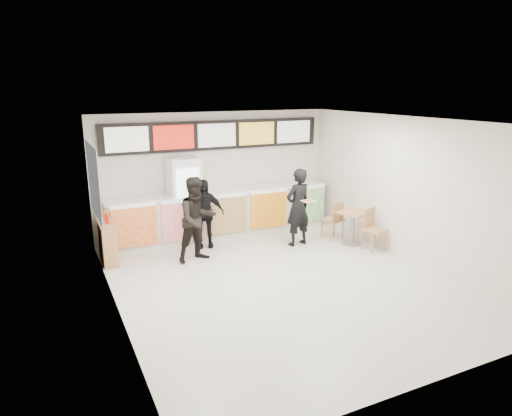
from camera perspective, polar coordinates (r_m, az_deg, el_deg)
floor at (r=8.78m, az=3.31°, el=-9.14°), size 7.00×7.00×0.00m
ceiling at (r=8.04m, az=3.63°, el=10.79°), size 7.00×7.00×0.00m
wall_back at (r=11.40m, az=-5.06°, el=4.36°), size 6.00×0.00×6.00m
wall_left at (r=7.37m, az=-17.47°, el=-2.14°), size 0.00×7.00×7.00m
wall_right at (r=10.05m, az=18.65°, el=2.20°), size 0.00×7.00×7.00m
service_counter at (r=11.23m, az=-4.22°, el=-0.63°), size 5.56×0.77×1.14m
menu_board at (r=11.18m, az=-5.01°, el=9.08°), size 5.50×0.14×0.70m
drinks_fridge at (r=10.85m, az=-8.90°, el=1.01°), size 0.70×0.67×2.00m
mirror_panel at (r=9.68m, az=-19.65°, el=3.17°), size 0.01×2.00×1.50m
customer_main at (r=10.49m, az=5.26°, el=0.09°), size 0.72×0.54×1.80m
customer_left at (r=9.57m, az=-7.36°, el=-1.43°), size 0.99×0.84×1.80m
customer_mid at (r=10.41m, az=-6.57°, el=-0.68°), size 0.99×0.59×1.59m
pizza_slice at (r=10.06m, az=6.60°, el=0.91°), size 0.36×0.36×0.02m
cafe_table at (r=10.82m, az=12.03°, el=-1.68°), size 0.92×1.66×0.94m
condiment_ledge at (r=9.97m, az=-18.03°, el=-4.02°), size 0.33×0.81×1.08m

